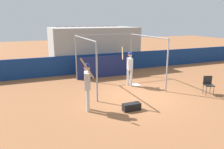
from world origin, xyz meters
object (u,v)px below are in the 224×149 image
Objects in this scene: folding_chair at (208,83)px; equipment_bag at (132,107)px; player_waiting at (87,82)px; player_batter at (130,65)px; baseball at (130,77)px.

folding_chair is 1.20× the size of equipment_bag.
player_waiting reaches higher than equipment_bag.
player_batter is at bearing 65.02° from equipment_bag.
equipment_bag is (-1.36, -2.92, -0.96)m from player_batter.
player_batter reaches higher than folding_chair.
folding_chair is at bearing -118.89° from player_batter.
player_waiting is 1.93m from equipment_bag.
player_batter reaches higher than equipment_bag.
player_waiting reaches higher than baseball.
player_waiting is (-2.90, -2.31, 0.03)m from player_batter.
player_batter is 3.71m from player_waiting.
player_waiting reaches higher than folding_chair.
player_waiting is at bearing 158.63° from equipment_bag.
player_batter is at bearing 142.72° from player_waiting.
player_batter is at bearing -118.05° from baseball.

